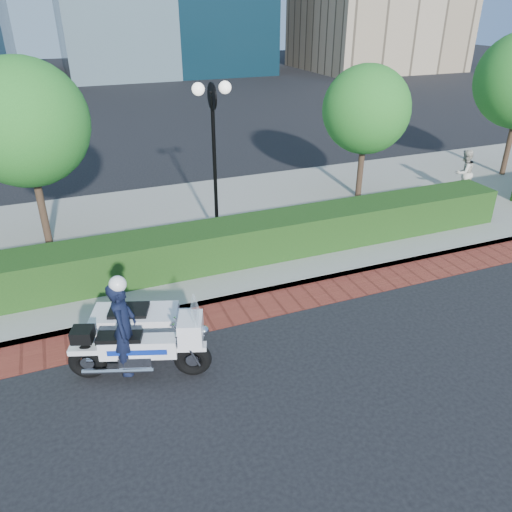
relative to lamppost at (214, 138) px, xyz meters
name	(u,v)px	position (x,y,z in m)	size (l,w,h in m)	color
ground	(251,354)	(-1.00, -5.20, -2.96)	(120.00, 120.00, 0.00)	black
brick_strip	(226,314)	(-1.00, -3.70, -2.95)	(60.00, 1.00, 0.01)	maroon
sidewalk	(177,232)	(-1.00, 0.80, -2.88)	(60.00, 8.00, 0.15)	gray
hedge_main	(198,248)	(-1.00, -1.60, -2.31)	(18.00, 1.20, 1.00)	black
lamppost	(214,138)	(0.00, 0.00, 0.00)	(1.02, 0.70, 4.21)	black
tree_b	(24,123)	(-4.50, 1.30, 0.48)	(3.20, 3.20, 4.89)	#332319
tree_c	(366,110)	(5.50, 1.30, 0.09)	(2.80, 2.80, 4.30)	#332319
police_motorcycle	(136,332)	(-3.06, -4.66, -2.24)	(2.51, 2.25, 2.10)	black
pedestrian	(464,173)	(8.82, 0.07, -2.02)	(0.77, 0.60, 1.58)	beige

